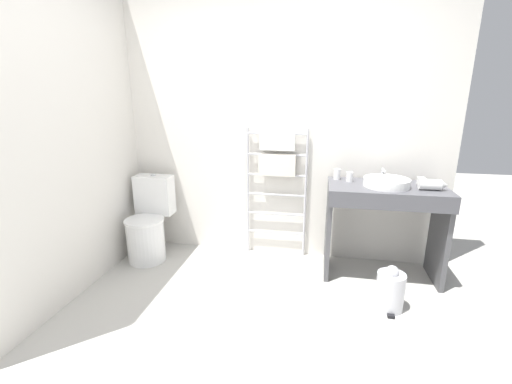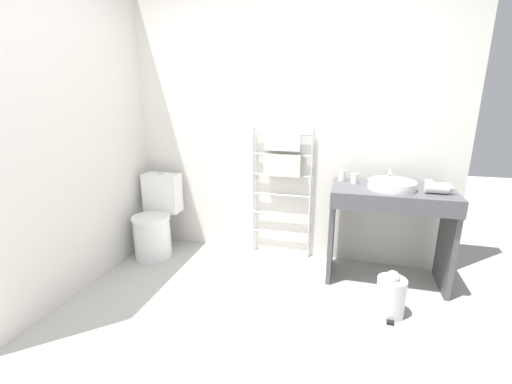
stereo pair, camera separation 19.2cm
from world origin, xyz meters
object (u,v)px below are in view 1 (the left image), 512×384
object	(u,v)px
hair_dryer	(431,184)
toilet	(149,225)
sink_basin	(386,182)
cup_near_edge	(350,177)
towel_radiator	(276,169)
cup_near_wall	(337,174)
trash_bin	(390,290)

from	to	relation	value
hair_dryer	toilet	bearing A→B (deg)	179.79
sink_basin	cup_near_edge	world-z (taller)	cup_near_edge
sink_basin	hair_dryer	size ratio (longest dim) A/B	1.68
towel_radiator	cup_near_edge	distance (m)	0.69
cup_near_wall	towel_radiator	bearing A→B (deg)	171.44
towel_radiator	cup_near_wall	bearing A→B (deg)	-8.56
hair_dryer	cup_near_edge	bearing A→B (deg)	166.58
toilet	sink_basin	bearing A→B (deg)	0.64
sink_basin	trash_bin	bearing A→B (deg)	-88.34
towel_radiator	sink_basin	bearing A→B (deg)	-15.55
toilet	trash_bin	bearing A→B (deg)	-12.20
toilet	towel_radiator	xyz separation A→B (m)	(1.22, 0.29, 0.55)
sink_basin	cup_near_edge	bearing A→B (deg)	158.35
toilet	towel_radiator	world-z (taller)	towel_radiator
toilet	cup_near_wall	distance (m)	1.88
towel_radiator	trash_bin	size ratio (longest dim) A/B	3.56
cup_near_edge	toilet	bearing A→B (deg)	-175.77
cup_near_wall	trash_bin	bearing A→B (deg)	-58.85
cup_near_wall	cup_near_edge	size ratio (longest dim) A/B	1.10
towel_radiator	cup_near_edge	bearing A→B (deg)	-12.78
cup_near_wall	cup_near_edge	bearing A→B (deg)	-32.20
cup_near_edge	cup_near_wall	bearing A→B (deg)	147.80
toilet	cup_near_wall	bearing A→B (deg)	6.62
trash_bin	hair_dryer	bearing A→B (deg)	55.48
cup_near_wall	cup_near_edge	world-z (taller)	cup_near_wall
trash_bin	sink_basin	bearing A→B (deg)	91.66
toilet	cup_near_edge	bearing A→B (deg)	4.23
sink_basin	trash_bin	world-z (taller)	sink_basin
toilet	trash_bin	size ratio (longest dim) A/B	2.27
cup_near_wall	hair_dryer	xyz separation A→B (m)	(0.73, -0.22, -0.00)
towel_radiator	hair_dryer	distance (m)	1.33
toilet	trash_bin	distance (m)	2.26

